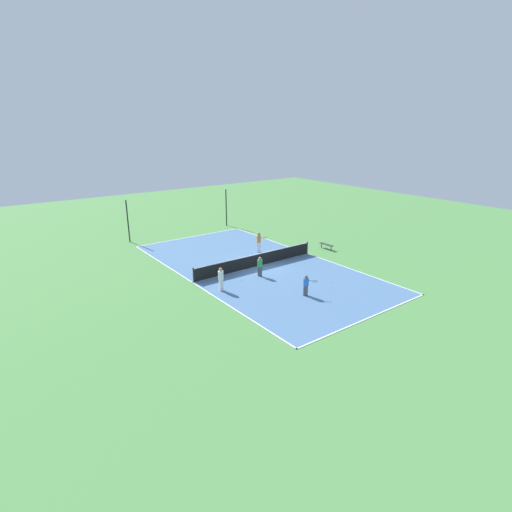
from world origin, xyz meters
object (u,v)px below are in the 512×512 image
at_px(player_near_white, 221,278).
at_px(tennis_ball_left_sideline, 241,280).
at_px(player_center_orange, 259,241).
at_px(player_far_green, 260,265).
at_px(fence_post_back_left, 128,221).
at_px(bench, 326,245).
at_px(tennis_ball_near_net, 332,282).
at_px(tennis_ball_far_baseline, 273,278).
at_px(player_near_blue, 306,284).
at_px(tennis_ball_right_alley, 328,265).
at_px(tennis_net, 256,260).
at_px(fence_post_back_right, 226,208).

xyz_separation_m(player_near_white, tennis_ball_left_sideline, (2.11, 0.65, -0.89)).
xyz_separation_m(player_center_orange, player_far_green, (-3.44, -4.68, -0.19)).
bearing_deg(player_center_orange, fence_post_back_left, -179.04).
bearing_deg(bench, tennis_ball_near_net, 136.64).
bearing_deg(player_far_green, bench, -87.47).
relative_size(bench, tennis_ball_far_baseline, 21.89).
distance_m(bench, player_near_blue, 10.74).
distance_m(tennis_ball_left_sideline, tennis_ball_far_baseline, 2.32).
height_order(bench, tennis_ball_right_alley, bench).
xyz_separation_m(player_center_orange, tennis_ball_right_alley, (2.31, -6.01, -0.99)).
relative_size(tennis_ball_right_alley, tennis_ball_far_baseline, 1.00).
bearing_deg(tennis_ball_near_net, player_near_white, 154.40).
distance_m(tennis_net, fence_post_back_right, 13.99).
height_order(tennis_ball_far_baseline, fence_post_back_right, fence_post_back_right).
bearing_deg(tennis_ball_left_sideline, player_far_green, -2.62).
height_order(bench, player_far_green, player_far_green).
xyz_separation_m(tennis_ball_far_baseline, fence_post_back_right, (5.97, 15.59, 1.95)).
relative_size(player_near_white, fence_post_back_right, 0.40).
bearing_deg(tennis_ball_near_net, player_near_blue, -168.96).
xyz_separation_m(player_near_white, tennis_ball_near_net, (7.08, -3.39, -0.89)).
height_order(player_near_blue, tennis_ball_far_baseline, player_near_blue).
distance_m(tennis_net, tennis_ball_right_alley, 5.72).
distance_m(player_near_blue, fence_post_back_left, 19.80).
xyz_separation_m(tennis_net, fence_post_back_right, (5.46, 12.80, 1.43)).
height_order(player_far_green, tennis_ball_right_alley, player_far_green).
distance_m(player_near_white, tennis_ball_left_sideline, 2.38).
bearing_deg(fence_post_back_right, player_center_orange, -106.88).
height_order(player_far_green, fence_post_back_left, fence_post_back_left).
bearing_deg(player_center_orange, bench, 25.02).
bearing_deg(fence_post_back_left, bench, -43.73).
distance_m(player_center_orange, fence_post_back_right, 10.42).
relative_size(bench, player_near_blue, 1.06).
distance_m(tennis_net, bench, 7.88).
xyz_separation_m(player_near_white, player_far_green, (3.70, 0.58, -0.09)).
bearing_deg(tennis_ball_left_sideline, player_near_white, -162.80).
relative_size(tennis_ball_right_alley, tennis_ball_near_net, 1.00).
bearing_deg(tennis_ball_far_baseline, player_far_green, 116.63).
bearing_deg(tennis_ball_near_net, player_center_orange, 89.59).
height_order(tennis_net, tennis_ball_right_alley, tennis_net).
bearing_deg(tennis_ball_left_sideline, bench, 9.67).
xyz_separation_m(tennis_ball_near_net, fence_post_back_left, (-7.83, 18.59, 1.95)).
relative_size(bench, player_near_white, 0.92).
relative_size(player_near_blue, tennis_ball_left_sideline, 20.59).
bearing_deg(player_center_orange, tennis_ball_far_baseline, -65.12).
bearing_deg(tennis_ball_near_net, player_far_green, 130.40).
distance_m(player_near_blue, fence_post_back_right, 20.19).
distance_m(bench, tennis_ball_far_baseline, 8.87).
bearing_deg(player_near_white, player_far_green, -165.02).
xyz_separation_m(player_far_green, tennis_ball_far_baseline, (0.49, -0.97, -0.80)).
bearing_deg(tennis_net, tennis_ball_right_alley, -33.55).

